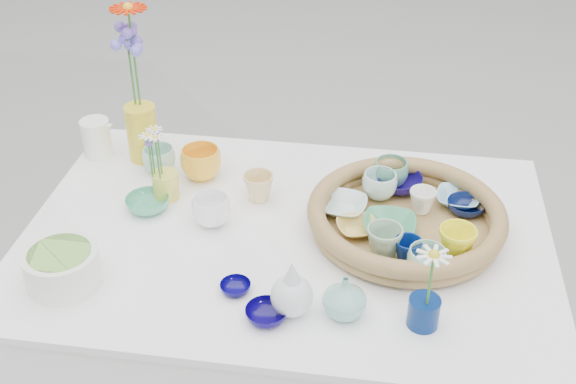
# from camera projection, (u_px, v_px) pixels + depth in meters

# --- Properties ---
(wicker_tray) EXTENTS (0.47, 0.47, 0.08)m
(wicker_tray) POSITION_uv_depth(u_px,v_px,m) (406.00, 218.00, 1.72)
(wicker_tray) COLOR brown
(wicker_tray) RESTS_ON display_table
(tray_ceramic_0) EXTENTS (0.12, 0.12, 0.04)m
(tray_ceramic_0) POSITION_uv_depth(u_px,v_px,m) (399.00, 183.00, 1.85)
(tray_ceramic_0) COLOR navy
(tray_ceramic_0) RESTS_ON wicker_tray
(tray_ceramic_1) EXTENTS (0.11, 0.11, 0.03)m
(tray_ceramic_1) POSITION_uv_depth(u_px,v_px,m) (466.00, 207.00, 1.77)
(tray_ceramic_1) COLOR #091341
(tray_ceramic_1) RESTS_ON wicker_tray
(tray_ceramic_2) EXTENTS (0.11, 0.11, 0.08)m
(tray_ceramic_2) POSITION_uv_depth(u_px,v_px,m) (456.00, 244.00, 1.61)
(tray_ceramic_2) COLOR yellow
(tray_ceramic_2) RESTS_ON wicker_tray
(tray_ceramic_3) EXTENTS (0.13, 0.13, 0.03)m
(tray_ceramic_3) POSITION_uv_depth(u_px,v_px,m) (390.00, 226.00, 1.70)
(tray_ceramic_3) COLOR #3C9062
(tray_ceramic_3) RESTS_ON wicker_tray
(tray_ceramic_4) EXTENTS (0.10, 0.10, 0.08)m
(tray_ceramic_4) POSITION_uv_depth(u_px,v_px,m) (384.00, 242.00, 1.61)
(tray_ceramic_4) COLOR #8EB18E
(tray_ceramic_4) RESTS_ON wicker_tray
(tray_ceramic_5) EXTENTS (0.14, 0.14, 0.03)m
(tray_ceramic_5) POSITION_uv_depth(u_px,v_px,m) (342.00, 206.00, 1.77)
(tray_ceramic_5) COLOR silver
(tray_ceramic_5) RESTS_ON wicker_tray
(tray_ceramic_6) EXTENTS (0.09, 0.09, 0.07)m
(tray_ceramic_6) POSITION_uv_depth(u_px,v_px,m) (379.00, 185.00, 1.81)
(tray_ceramic_6) COLOR silver
(tray_ceramic_6) RESTS_ON wicker_tray
(tray_ceramic_7) EXTENTS (0.07, 0.07, 0.06)m
(tray_ceramic_7) POSITION_uv_depth(u_px,v_px,m) (422.00, 201.00, 1.76)
(tray_ceramic_7) COLOR white
(tray_ceramic_7) RESTS_ON wicker_tray
(tray_ceramic_8) EXTENTS (0.12, 0.12, 0.03)m
(tray_ceramic_8) POSITION_uv_depth(u_px,v_px,m) (458.00, 198.00, 1.80)
(tray_ceramic_8) COLOR #92CDE1
(tray_ceramic_8) RESTS_ON wicker_tray
(tray_ceramic_9) EXTENTS (0.08, 0.08, 0.06)m
(tray_ceramic_9) POSITION_uv_depth(u_px,v_px,m) (407.00, 250.00, 1.60)
(tray_ceramic_9) COLOR navy
(tray_ceramic_9) RESTS_ON wicker_tray
(tray_ceramic_10) EXTENTS (0.13, 0.13, 0.02)m
(tray_ceramic_10) POSITION_uv_depth(u_px,v_px,m) (357.00, 227.00, 1.70)
(tray_ceramic_10) COLOR #DDB655
(tray_ceramic_10) RESTS_ON wicker_tray
(tray_ceramic_11) EXTENTS (0.11, 0.11, 0.07)m
(tray_ceramic_11) POSITION_uv_depth(u_px,v_px,m) (426.00, 262.00, 1.56)
(tray_ceramic_11) COLOR #A5E0C3
(tray_ceramic_11) RESTS_ON wicker_tray
(tray_ceramic_12) EXTENTS (0.11, 0.11, 0.07)m
(tray_ceramic_12) POSITION_uv_depth(u_px,v_px,m) (391.00, 173.00, 1.86)
(tray_ceramic_12) COLOR #5B9D7D
(tray_ceramic_12) RESTS_ON wicker_tray
(loose_ceramic_0) EXTENTS (0.11, 0.11, 0.09)m
(loose_ceramic_0) POSITION_uv_depth(u_px,v_px,m) (201.00, 163.00, 1.92)
(loose_ceramic_0) COLOR yellow
(loose_ceramic_0) RESTS_ON display_table
(loose_ceramic_1) EXTENTS (0.08, 0.08, 0.07)m
(loose_ceramic_1) POSITION_uv_depth(u_px,v_px,m) (258.00, 187.00, 1.83)
(loose_ceramic_1) COLOR #E9CA84
(loose_ceramic_1) RESTS_ON display_table
(loose_ceramic_2) EXTENTS (0.14, 0.14, 0.03)m
(loose_ceramic_2) POSITION_uv_depth(u_px,v_px,m) (148.00, 204.00, 1.81)
(loose_ceramic_2) COLOR #46A179
(loose_ceramic_2) RESTS_ON display_table
(loose_ceramic_3) EXTENTS (0.12, 0.12, 0.07)m
(loose_ceramic_3) POSITION_uv_depth(u_px,v_px,m) (211.00, 210.00, 1.75)
(loose_ceramic_3) COLOR white
(loose_ceramic_3) RESTS_ON display_table
(loose_ceramic_4) EXTENTS (0.08, 0.08, 0.02)m
(loose_ceramic_4) POSITION_uv_depth(u_px,v_px,m) (235.00, 287.00, 1.56)
(loose_ceramic_4) COLOR #06014D
(loose_ceramic_4) RESTS_ON display_table
(loose_ceramic_5) EXTENTS (0.10, 0.10, 0.07)m
(loose_ceramic_5) POSITION_uv_depth(u_px,v_px,m) (159.00, 160.00, 1.95)
(loose_ceramic_5) COLOR #9FCEBD
(loose_ceramic_5) RESTS_ON display_table
(loose_ceramic_6) EXTENTS (0.09, 0.09, 0.03)m
(loose_ceramic_6) POSITION_uv_depth(u_px,v_px,m) (266.00, 314.00, 1.48)
(loose_ceramic_6) COLOR #08004B
(loose_ceramic_6) RESTS_ON display_table
(fluted_bowl) EXTENTS (0.19, 0.19, 0.08)m
(fluted_bowl) POSITION_uv_depth(u_px,v_px,m) (62.00, 268.00, 1.56)
(fluted_bowl) COLOR white
(fluted_bowl) RESTS_ON display_table
(bud_vase_paleblue) EXTENTS (0.11, 0.11, 0.14)m
(bud_vase_paleblue) POSITION_uv_depth(u_px,v_px,m) (292.00, 287.00, 1.47)
(bud_vase_paleblue) COLOR silver
(bud_vase_paleblue) RESTS_ON display_table
(bud_vase_seafoam) EXTENTS (0.10, 0.10, 0.10)m
(bud_vase_seafoam) POSITION_uv_depth(u_px,v_px,m) (345.00, 297.00, 1.48)
(bud_vase_seafoam) COLOR #78B7A8
(bud_vase_seafoam) RESTS_ON display_table
(bud_vase_cobalt) EXTENTS (0.08, 0.08, 0.07)m
(bud_vase_cobalt) POSITION_uv_depth(u_px,v_px,m) (424.00, 312.00, 1.46)
(bud_vase_cobalt) COLOR #051E54
(bud_vase_cobalt) RESTS_ON display_table
(single_daisy) EXTENTS (0.10, 0.10, 0.14)m
(single_daisy) POSITION_uv_depth(u_px,v_px,m) (430.00, 280.00, 1.40)
(single_daisy) COLOR white
(single_daisy) RESTS_ON bud_vase_cobalt
(tall_vase_yellow) EXTENTS (0.11, 0.11, 0.16)m
(tall_vase_yellow) POSITION_uv_depth(u_px,v_px,m) (142.00, 133.00, 1.98)
(tall_vase_yellow) COLOR yellow
(tall_vase_yellow) RESTS_ON display_table
(gerbera) EXTENTS (0.12, 0.12, 0.29)m
(gerbera) POSITION_uv_depth(u_px,v_px,m) (134.00, 58.00, 1.87)
(gerbera) COLOR red
(gerbera) RESTS_ON tall_vase_yellow
(hydrangea) EXTENTS (0.09, 0.09, 0.26)m
(hydrangea) POSITION_uv_depth(u_px,v_px,m) (131.00, 73.00, 1.90)
(hydrangea) COLOR #7054C3
(hydrangea) RESTS_ON tall_vase_yellow
(white_pitcher) EXTENTS (0.12, 0.10, 0.11)m
(white_pitcher) POSITION_uv_depth(u_px,v_px,m) (97.00, 138.00, 2.01)
(white_pitcher) COLOR white
(white_pitcher) RESTS_ON display_table
(daisy_cup) EXTENTS (0.09, 0.09, 0.07)m
(daisy_cup) POSITION_uv_depth(u_px,v_px,m) (166.00, 185.00, 1.84)
(daisy_cup) COLOR #DFD14B
(daisy_cup) RESTS_ON display_table
(daisy_posy) EXTENTS (0.10, 0.10, 0.13)m
(daisy_posy) POSITION_uv_depth(u_px,v_px,m) (157.00, 153.00, 1.78)
(daisy_posy) COLOR white
(daisy_posy) RESTS_ON daisy_cup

